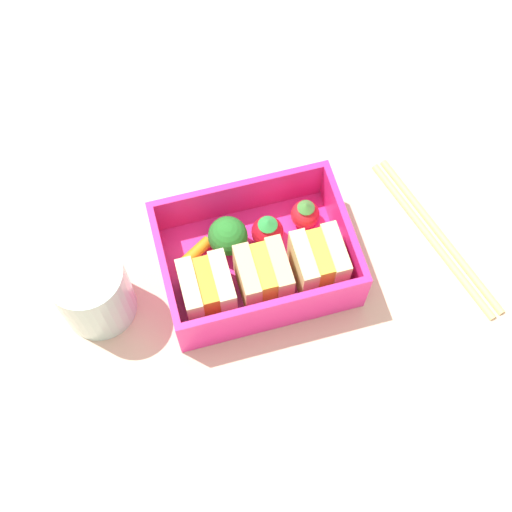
% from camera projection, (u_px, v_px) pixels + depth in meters
% --- Properties ---
extents(ground_plane, '(1.20, 1.20, 0.02)m').
position_uv_depth(ground_plane, '(256.00, 273.00, 0.67)').
color(ground_plane, '#D3AF93').
extents(bento_tray, '(0.17, 0.12, 0.01)m').
position_uv_depth(bento_tray, '(256.00, 266.00, 0.65)').
color(bento_tray, '#ED2688').
rests_on(bento_tray, ground_plane).
extents(bento_rim, '(0.17, 0.12, 0.05)m').
position_uv_depth(bento_rim, '(256.00, 252.00, 0.62)').
color(bento_rim, '#ED2688').
rests_on(bento_rim, bento_tray).
extents(sandwich_left, '(0.04, 0.05, 0.05)m').
position_uv_depth(sandwich_left, '(318.00, 262.00, 0.62)').
color(sandwich_left, beige).
rests_on(sandwich_left, bento_tray).
extents(sandwich_center_left, '(0.04, 0.05, 0.05)m').
position_uv_depth(sandwich_center_left, '(263.00, 275.00, 0.61)').
color(sandwich_center_left, '#E3B680').
rests_on(sandwich_center_left, bento_tray).
extents(sandwich_center, '(0.04, 0.05, 0.05)m').
position_uv_depth(sandwich_center, '(207.00, 289.00, 0.61)').
color(sandwich_center, beige).
rests_on(sandwich_center, bento_tray).
extents(strawberry_far_left, '(0.03, 0.03, 0.03)m').
position_uv_depth(strawberry_far_left, '(305.00, 214.00, 0.65)').
color(strawberry_far_left, red).
rests_on(strawberry_far_left, bento_tray).
extents(strawberry_left, '(0.03, 0.03, 0.04)m').
position_uv_depth(strawberry_left, '(268.00, 231.00, 0.64)').
color(strawberry_left, red).
rests_on(strawberry_left, bento_tray).
extents(broccoli_floret, '(0.04, 0.04, 0.04)m').
position_uv_depth(broccoli_floret, '(228.00, 236.00, 0.63)').
color(broccoli_floret, '#8EBD64').
rests_on(broccoli_floret, bento_tray).
extents(carrot_stick_far_left, '(0.04, 0.03, 0.01)m').
position_uv_depth(carrot_stick_far_left, '(194.00, 254.00, 0.64)').
color(carrot_stick_far_left, orange).
rests_on(carrot_stick_far_left, bento_tray).
extents(chopstick_pair, '(0.07, 0.18, 0.01)m').
position_uv_depth(chopstick_pair, '(436.00, 235.00, 0.67)').
color(chopstick_pair, tan).
rests_on(chopstick_pair, ground_plane).
extents(drinking_glass, '(0.06, 0.06, 0.08)m').
position_uv_depth(drinking_glass, '(94.00, 296.00, 0.60)').
color(drinking_glass, silver).
rests_on(drinking_glass, ground_plane).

